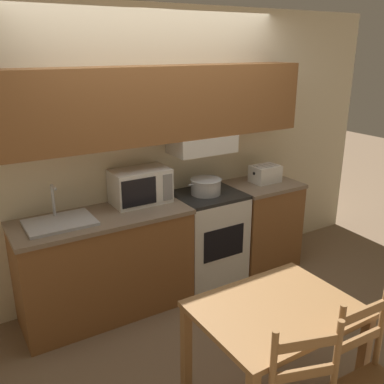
{
  "coord_description": "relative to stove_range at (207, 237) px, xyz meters",
  "views": [
    {
      "loc": [
        -1.71,
        -3.42,
        2.2
      ],
      "look_at": [
        0.05,
        -0.53,
        1.05
      ],
      "focal_mm": 40.0,
      "sensor_mm": 36.0,
      "label": 1
    }
  ],
  "objects": [
    {
      "name": "ground_plane",
      "position": [
        -0.38,
        0.27,
        -0.45
      ],
      "size": [
        16.0,
        16.0,
        0.0
      ],
      "primitive_type": "plane",
      "color": "#7F664C"
    },
    {
      "name": "wall_back",
      "position": [
        -0.37,
        0.21,
        1.04
      ],
      "size": [
        5.15,
        0.38,
        2.55
      ],
      "color": "beige",
      "rests_on": "ground_plane"
    },
    {
      "name": "lower_counter_main",
      "position": [
        -1.04,
        -0.01,
        0.0
      ],
      "size": [
        1.45,
        0.58,
        0.9
      ],
      "color": "brown",
      "rests_on": "ground_plane"
    },
    {
      "name": "lower_counter_right_stub",
      "position": [
        0.66,
        -0.01,
        0.0
      ],
      "size": [
        0.68,
        0.58,
        0.9
      ],
      "color": "brown",
      "rests_on": "ground_plane"
    },
    {
      "name": "stove_range",
      "position": [
        0.0,
        0.0,
        0.0
      ],
      "size": [
        0.62,
        0.55,
        0.9
      ],
      "color": "white",
      "rests_on": "ground_plane"
    },
    {
      "name": "cooking_pot",
      "position": [
        -0.02,
        0.01,
        0.53
      ],
      "size": [
        0.37,
        0.29,
        0.15
      ],
      "color": "#B7BABF",
      "rests_on": "stove_range"
    },
    {
      "name": "microwave",
      "position": [
        -0.64,
        0.11,
        0.6
      ],
      "size": [
        0.5,
        0.31,
        0.3
      ],
      "color": "white",
      "rests_on": "lower_counter_main"
    },
    {
      "name": "toaster",
      "position": [
        0.7,
        0.01,
        0.53
      ],
      "size": [
        0.29,
        0.21,
        0.17
      ],
      "color": "white",
      "rests_on": "lower_counter_right_stub"
    },
    {
      "name": "sink_basin",
      "position": [
        -1.38,
        -0.01,
        0.47
      ],
      "size": [
        0.52,
        0.37,
        0.29
      ],
      "color": "#B7BABF",
      "rests_on": "lower_counter_main"
    },
    {
      "name": "dining_table",
      "position": [
        -0.52,
        -1.53,
        0.16
      ],
      "size": [
        0.95,
        0.73,
        0.72
      ],
      "color": "#9E7042",
      "rests_on": "ground_plane"
    }
  ]
}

